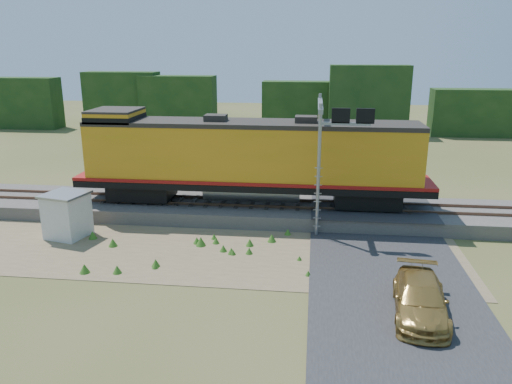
# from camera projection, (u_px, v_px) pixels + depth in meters

# --- Properties ---
(ground) EXTENTS (140.00, 140.00, 0.00)m
(ground) POSITION_uv_depth(u_px,v_px,m) (238.00, 256.00, 24.36)
(ground) COLOR #475123
(ground) RESTS_ON ground
(ballast) EXTENTS (70.00, 5.00, 0.80)m
(ballast) POSITION_uv_depth(u_px,v_px,m) (253.00, 210.00, 29.97)
(ballast) COLOR slate
(ballast) RESTS_ON ground
(rails) EXTENTS (70.00, 1.54, 0.16)m
(rails) POSITION_uv_depth(u_px,v_px,m) (253.00, 202.00, 29.84)
(rails) COLOR brown
(rails) RESTS_ON ballast
(dirt_shoulder) EXTENTS (26.00, 8.00, 0.03)m
(dirt_shoulder) POSITION_uv_depth(u_px,v_px,m) (200.00, 250.00, 25.05)
(dirt_shoulder) COLOR #8C7754
(dirt_shoulder) RESTS_ON ground
(road) EXTENTS (7.00, 66.00, 0.86)m
(road) POSITION_uv_depth(u_px,v_px,m) (382.00, 255.00, 24.26)
(road) COLOR #38383A
(road) RESTS_ON ground
(tree_line_north) EXTENTS (130.00, 3.00, 6.50)m
(tree_line_north) POSITION_uv_depth(u_px,v_px,m) (286.00, 106.00, 59.76)
(tree_line_north) COLOR #173814
(tree_line_north) RESTS_ON ground
(weed_clumps) EXTENTS (15.00, 6.20, 0.56)m
(weed_clumps) POSITION_uv_depth(u_px,v_px,m) (169.00, 252.00, 24.85)
(weed_clumps) COLOR #396F1F
(weed_clumps) RESTS_ON ground
(locomotive) EXTENTS (20.75, 3.16, 5.35)m
(locomotive) POSITION_uv_depth(u_px,v_px,m) (246.00, 158.00, 29.12)
(locomotive) COLOR black
(locomotive) RESTS_ON rails
(shed) EXTENTS (2.46, 2.46, 2.42)m
(shed) POSITION_uv_depth(u_px,v_px,m) (67.00, 215.00, 26.49)
(shed) COLOR silver
(shed) RESTS_ON ground
(signal_gantry) EXTENTS (2.81, 6.20, 7.10)m
(signal_gantry) POSITION_uv_depth(u_px,v_px,m) (326.00, 132.00, 27.50)
(signal_gantry) COLOR gray
(signal_gantry) RESTS_ON ground
(car) EXTENTS (2.42, 4.88, 1.36)m
(car) POSITION_uv_depth(u_px,v_px,m) (420.00, 299.00, 18.76)
(car) COLOR #AC863F
(car) RESTS_ON ground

